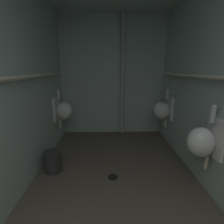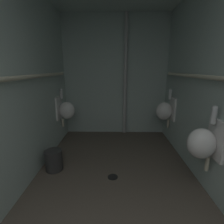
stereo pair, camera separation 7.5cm
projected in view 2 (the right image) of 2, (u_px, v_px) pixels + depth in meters
The scene contains 11 objects.
floor at pixel (115, 197), 2.00m from camera, with size 2.33×4.14×0.08m, color brown.
wall_left at pixel (3, 87), 1.69m from camera, with size 0.06×4.14×2.53m, color #AEC1BB.
wall_back at pixel (115, 77), 3.64m from camera, with size 2.33×0.06×2.53m, color #AEC1BB.
urinal_left_mid at pixel (66, 110), 3.26m from camera, with size 0.32×0.30×0.76m.
urinal_right_mid at pixel (203, 143), 1.83m from camera, with size 0.32×0.30×0.76m.
urinal_right_far at pixel (165, 111), 3.21m from camera, with size 0.32×0.30×0.76m.
supply_pipe_left at pixel (10, 79), 1.65m from camera, with size 0.06×3.43×0.06m.
supply_pipe_right at pixel (223, 79), 1.64m from camera, with size 0.06×3.34×0.06m.
standpipe_back_wall at pixel (125, 77), 3.53m from camera, with size 0.08×0.08×2.48m, color #B2B2B2.
floor_drain at pixel (113, 177), 2.30m from camera, with size 0.14×0.14×0.01m, color black.
waste_bin at pixel (54, 160), 2.44m from camera, with size 0.24×0.24×0.30m, color #2D2D2D.
Camera 2 is at (-0.01, 0.33, 1.45)m, focal length 26.91 mm.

